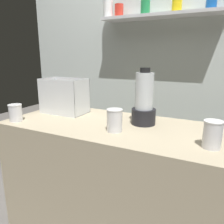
% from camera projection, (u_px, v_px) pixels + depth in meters
% --- Properties ---
extents(counter, '(1.40, 0.64, 0.90)m').
position_uv_depth(counter, '(112.00, 186.00, 1.55)').
color(counter, tan).
rests_on(counter, ground_plane).
extents(back_wall_unit, '(2.60, 0.24, 2.50)m').
position_uv_depth(back_wall_unit, '(150.00, 63.00, 2.01)').
color(back_wall_unit, silver).
rests_on(back_wall_unit, ground_plane).
extents(carrot_display_bin, '(0.33, 0.20, 0.26)m').
position_uv_depth(carrot_display_bin, '(65.00, 102.00, 1.71)').
color(carrot_display_bin, white).
rests_on(carrot_display_bin, counter).
extents(blender_pitcher, '(0.15, 0.15, 0.36)m').
position_uv_depth(blender_pitcher, '(144.00, 102.00, 1.41)').
color(blender_pitcher, black).
rests_on(blender_pitcher, counter).
extents(juice_cup_carrot_far_left, '(0.09, 0.09, 0.11)m').
position_uv_depth(juice_cup_carrot_far_left, '(16.00, 114.00, 1.50)').
color(juice_cup_carrot_far_left, white).
rests_on(juice_cup_carrot_far_left, counter).
extents(juice_cup_mango_left, '(0.09, 0.09, 0.13)m').
position_uv_depth(juice_cup_mango_left, '(115.00, 121.00, 1.29)').
color(juice_cup_mango_left, white).
rests_on(juice_cup_mango_left, counter).
extents(juice_cup_carrot_middle, '(0.09, 0.09, 0.13)m').
position_uv_depth(juice_cup_carrot_middle, '(212.00, 136.00, 1.05)').
color(juice_cup_carrot_middle, white).
rests_on(juice_cup_carrot_middle, counter).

